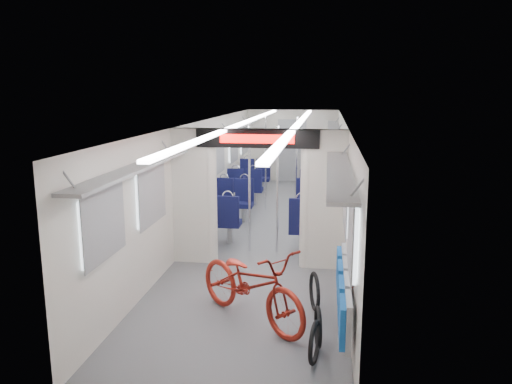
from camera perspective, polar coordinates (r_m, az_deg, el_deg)
carriage at (r=9.93m, az=1.61°, el=3.38°), size 12.00×12.02×2.31m
bicycle at (r=6.42m, az=-0.55°, el=-10.43°), size 1.91×1.78×1.02m
flip_bench at (r=6.12m, az=9.94°, el=-11.04°), size 0.12×2.12×0.53m
bike_hoop_a at (r=5.67m, az=6.72°, el=-16.93°), size 0.14×0.49×0.49m
bike_hoop_b at (r=5.98m, az=7.09°, el=-15.30°), size 0.11×0.49×0.49m
bike_hoop_c at (r=6.87m, az=6.70°, el=-11.41°), size 0.17×0.53×0.53m
seat_bay_near_left at (r=10.40m, az=-3.45°, el=-1.69°), size 0.89×1.99×1.07m
seat_bay_near_right at (r=10.03m, az=6.89°, el=-2.10°), size 0.93×2.19×1.13m
seat_bay_far_left at (r=13.59m, az=-0.67°, el=1.47°), size 0.89×1.96×1.06m
seat_bay_far_right at (r=13.35m, az=7.23°, el=1.29°), size 0.92×2.12×1.11m
stanchion_near_left at (r=8.98m, az=-0.75°, el=0.24°), size 0.04×0.04×2.30m
stanchion_near_right at (r=8.94m, az=2.45°, el=0.18°), size 0.04×0.04×2.30m
stanchion_far_left at (r=12.19m, az=1.10°, el=3.26°), size 0.04×0.04×2.30m
stanchion_far_right at (r=11.86m, az=4.64°, el=2.98°), size 0.05×0.05×2.30m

